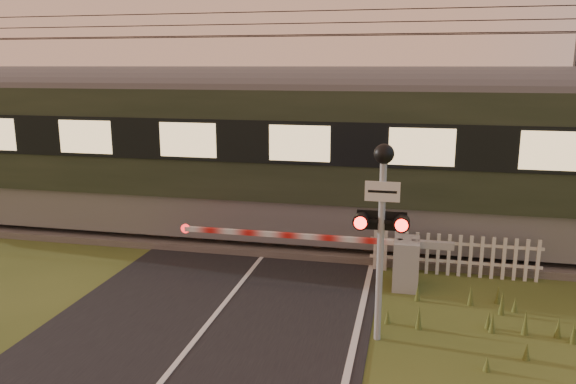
% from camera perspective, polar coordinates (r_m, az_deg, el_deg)
% --- Properties ---
extents(ground, '(160.00, 160.00, 0.00)m').
position_cam_1_polar(ground, '(10.10, -10.12, -15.51)').
color(ground, '#3C4A1C').
rests_on(ground, ground).
extents(road, '(6.00, 140.00, 0.03)m').
position_cam_1_polar(road, '(9.90, -10.56, -16.08)').
color(road, black).
rests_on(road, ground).
extents(track_bed, '(140.00, 3.40, 0.39)m').
position_cam_1_polar(track_bed, '(15.80, -1.08, -4.50)').
color(track_bed, '#47423D').
rests_on(track_bed, ground).
extents(overhead_wires, '(120.00, 0.62, 0.62)m').
position_cam_1_polar(overhead_wires, '(15.13, -1.17, 16.44)').
color(overhead_wires, black).
rests_on(overhead_wires, ground).
extents(boom_gate, '(6.20, 0.83, 1.11)m').
position_cam_1_polar(boom_gate, '(12.55, 10.71, -6.77)').
color(boom_gate, gray).
rests_on(boom_gate, ground).
extents(crossing_signal, '(0.89, 0.36, 3.49)m').
position_cam_1_polar(crossing_signal, '(9.57, 9.52, -1.62)').
color(crossing_signal, gray).
rests_on(crossing_signal, ground).
extents(picket_fence, '(3.84, 0.08, 0.98)m').
position_cam_1_polar(picket_fence, '(13.50, 16.52, -6.16)').
color(picket_fence, silver).
rests_on(picket_fence, ground).
extents(catenary_mast, '(0.22, 2.46, 6.92)m').
position_cam_1_polar(catenary_mast, '(17.47, 27.08, 7.60)').
color(catenary_mast, '#2D2D30').
rests_on(catenary_mast, ground).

